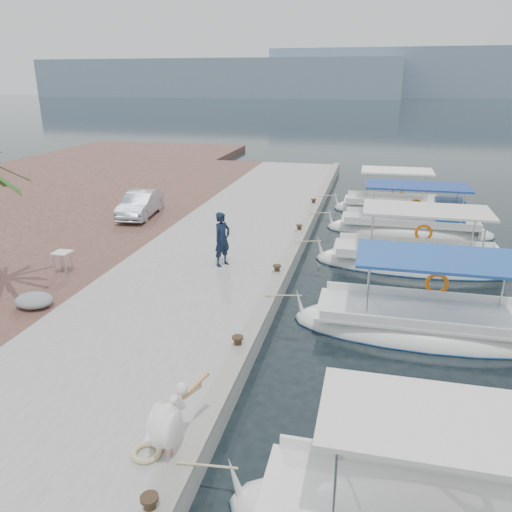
{
  "coord_description": "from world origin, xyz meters",
  "views": [
    {
      "loc": [
        2.5,
        -13.74,
        6.65
      ],
      "look_at": [
        -1.0,
        1.21,
        1.2
      ],
      "focal_mm": 35.0,
      "sensor_mm": 36.0,
      "label": 1
    }
  ],
  "objects": [
    {
      "name": "fishing_caique_c",
      "position": [
        4.33,
        4.72,
        0.12
      ],
      "size": [
        7.49,
        2.51,
        2.83
      ],
      "color": "silver",
      "rests_on": "ground"
    },
    {
      "name": "fisherman",
      "position": [
        -2.37,
        1.94,
        1.45
      ],
      "size": [
        0.73,
        0.82,
        1.9
      ],
      "primitive_type": "imported",
      "rotation": [
        0.0,
        0.0,
        1.09
      ],
      "color": "black",
      "rests_on": "concrete_quay"
    },
    {
      "name": "fishing_caique_d",
      "position": [
        4.42,
        9.22,
        0.19
      ],
      "size": [
        7.46,
        2.39,
        2.83
      ],
      "color": "silver",
      "rests_on": "ground"
    },
    {
      "name": "cobblestone_strip",
      "position": [
        -8.0,
        5.0,
        0.25
      ],
      "size": [
        4.0,
        40.0,
        0.5
      ],
      "primitive_type": "cube",
      "color": "#51302A",
      "rests_on": "ground"
    },
    {
      "name": "tarp_bundle",
      "position": [
        -6.63,
        -2.56,
        0.7
      ],
      "size": [
        1.1,
        0.9,
        0.4
      ],
      "primitive_type": "ellipsoid",
      "color": "gray",
      "rests_on": "cobblestone_strip"
    },
    {
      "name": "mooring_bollards",
      "position": [
        -0.35,
        1.5,
        0.69
      ],
      "size": [
        0.28,
        20.28,
        0.33
      ],
      "color": "black",
      "rests_on": "concrete_quay"
    },
    {
      "name": "parked_car",
      "position": [
        -8.06,
        7.37,
        1.1
      ],
      "size": [
        1.67,
        3.74,
        1.19
      ],
      "primitive_type": "imported",
      "rotation": [
        0.0,
        0.0,
        0.12
      ],
      "color": "#A6AEBE",
      "rests_on": "cobblestone_strip"
    },
    {
      "name": "ground",
      "position": [
        0.0,
        0.0,
        0.0
      ],
      "size": [
        400.0,
        400.0,
        0.0
      ],
      "primitive_type": "plane",
      "color": "black",
      "rests_on": "ground"
    },
    {
      "name": "distant_hills",
      "position": [
        29.61,
        201.49,
        7.61
      ],
      "size": [
        330.0,
        60.0,
        18.0
      ],
      "color": "gray",
      "rests_on": "ground"
    },
    {
      "name": "fishing_caique_b",
      "position": [
        4.29,
        -0.59,
        0.12
      ],
      "size": [
        7.41,
        2.55,
        2.83
      ],
      "color": "silver",
      "rests_on": "ground"
    },
    {
      "name": "concrete_quay",
      "position": [
        -3.0,
        5.0,
        0.25
      ],
      "size": [
        6.0,
        40.0,
        0.5
      ],
      "primitive_type": "cube",
      "color": "gray",
      "rests_on": "ground"
    },
    {
      "name": "pelican",
      "position": [
        -0.58,
        -7.21,
        1.12
      ],
      "size": [
        0.9,
        1.53,
        1.2
      ],
      "color": "tan",
      "rests_on": "concrete_quay"
    },
    {
      "name": "folding_table",
      "position": [
        -7.37,
        0.05,
        1.02
      ],
      "size": [
        0.55,
        0.55,
        0.73
      ],
      "color": "silver",
      "rests_on": "cobblestone_strip"
    },
    {
      "name": "quay_curb",
      "position": [
        -0.22,
        5.0,
        0.56
      ],
      "size": [
        0.44,
        40.0,
        0.12
      ],
      "primitive_type": "cube",
      "color": "gray",
      "rests_on": "concrete_quay"
    },
    {
      "name": "rope_coil",
      "position": [
        -0.94,
        -7.36,
        0.55
      ],
      "size": [
        0.54,
        0.54,
        0.1
      ],
      "primitive_type": "torus",
      "color": "#C6B284",
      "rests_on": "concrete_quay"
    },
    {
      "name": "fishing_caique_e",
      "position": [
        3.6,
        13.04,
        0.13
      ],
      "size": [
        6.01,
        2.38,
        2.83
      ],
      "color": "silver",
      "rests_on": "ground"
    }
  ]
}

